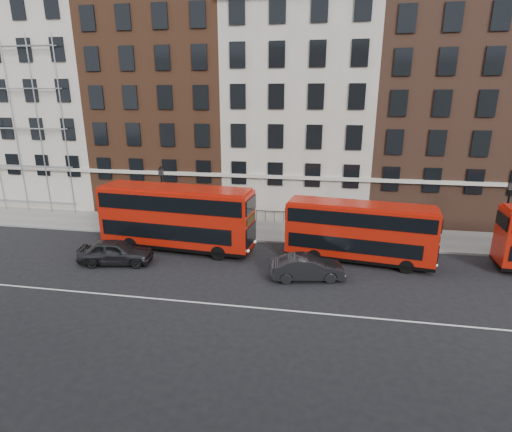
% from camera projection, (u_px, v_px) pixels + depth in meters
% --- Properties ---
extents(ground, '(120.00, 120.00, 0.00)m').
position_uv_depth(ground, '(273.00, 291.00, 23.23)').
color(ground, black).
rests_on(ground, ground).
extents(pavement, '(80.00, 5.00, 0.15)m').
position_uv_depth(pavement, '(290.00, 232.00, 33.10)').
color(pavement, gray).
rests_on(pavement, ground).
extents(kerb, '(80.00, 0.30, 0.16)m').
position_uv_depth(kerb, '(287.00, 242.00, 30.74)').
color(kerb, gray).
rests_on(kerb, ground).
extents(road_centre_line, '(70.00, 0.12, 0.01)m').
position_uv_depth(road_centre_line, '(268.00, 309.00, 21.34)').
color(road_centre_line, white).
rests_on(road_centre_line, ground).
extents(building_terrace, '(64.00, 11.95, 22.00)m').
position_uv_depth(building_terrace, '(297.00, 103.00, 37.13)').
color(building_terrace, beige).
rests_on(building_terrace, ground).
extents(bus_b, '(11.41, 3.65, 4.71)m').
position_uv_depth(bus_b, '(176.00, 216.00, 28.89)').
color(bus_b, '#B01609').
rests_on(bus_b, ground).
extents(bus_c, '(9.99, 3.66, 4.10)m').
position_uv_depth(bus_c, '(359.00, 231.00, 26.85)').
color(bus_c, '#B01609').
rests_on(bus_c, ground).
extents(car_rear, '(5.14, 2.73, 1.66)m').
position_uv_depth(car_rear, '(116.00, 252.00, 26.87)').
color(car_rear, '#242427').
rests_on(car_rear, ground).
extents(car_front, '(4.82, 2.54, 1.51)m').
position_uv_depth(car_front, '(307.00, 268.00, 24.62)').
color(car_front, black).
rests_on(car_front, ground).
extents(lamp_post_left, '(0.44, 0.44, 5.33)m').
position_uv_depth(lamp_post_left, '(163.00, 195.00, 32.83)').
color(lamp_post_left, black).
rests_on(lamp_post_left, pavement).
extents(lamp_post_right, '(0.44, 0.44, 5.33)m').
position_uv_depth(lamp_post_right, '(506.00, 213.00, 27.87)').
color(lamp_post_right, black).
rests_on(lamp_post_right, pavement).
extents(iron_railings, '(6.60, 0.06, 1.00)m').
position_uv_depth(iron_railings, '(292.00, 217.00, 35.00)').
color(iron_railings, black).
rests_on(iron_railings, pavement).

